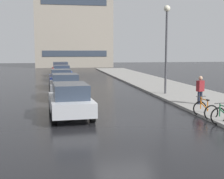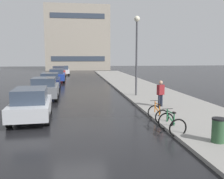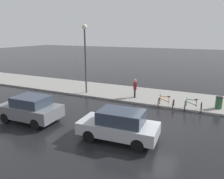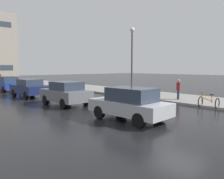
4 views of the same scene
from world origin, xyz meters
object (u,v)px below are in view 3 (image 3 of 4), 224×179
(bicycle_nearest, at_px, (193,106))
(pedestrian, at_px, (135,88))
(car_grey, at_px, (30,109))
(trash_bin, at_px, (219,104))
(car_silver, at_px, (119,125))
(bicycle_second, at_px, (166,103))
(streetlamp, at_px, (85,48))

(bicycle_nearest, xyz_separation_m, pedestrian, (1.13, 4.68, 0.55))
(car_grey, relative_size, trash_bin, 3.85)
(car_grey, bearing_deg, pedestrian, -30.49)
(car_silver, distance_m, pedestrian, 7.33)
(pedestrian, xyz_separation_m, trash_bin, (-0.08, -6.30, -0.45))
(bicycle_second, distance_m, car_grey, 9.36)
(trash_bin, bearing_deg, car_grey, 124.09)
(bicycle_second, height_order, trash_bin, trash_bin)
(car_grey, relative_size, pedestrian, 2.27)
(bicycle_second, bearing_deg, car_grey, 131.01)
(bicycle_nearest, distance_m, streetlamp, 9.87)
(bicycle_second, height_order, pedestrian, pedestrian)
(streetlamp, bearing_deg, car_silver, -137.75)
(pedestrian, relative_size, trash_bin, 1.69)
(bicycle_second, distance_m, streetlamp, 8.17)
(car_grey, distance_m, trash_bin, 12.74)
(car_silver, distance_m, trash_bin, 8.45)
(car_silver, distance_m, car_grey, 5.92)
(car_silver, bearing_deg, car_grey, 90.78)
(bicycle_second, height_order, car_silver, car_silver)
(bicycle_second, relative_size, trash_bin, 1.14)
(bicycle_nearest, bearing_deg, car_silver, 153.32)
(car_silver, bearing_deg, bicycle_nearest, -26.68)
(car_grey, height_order, trash_bin, car_grey)
(car_silver, relative_size, pedestrian, 2.44)
(bicycle_nearest, bearing_deg, streetlamp, 85.45)
(car_silver, bearing_deg, trash_bin, -33.27)
(bicycle_nearest, height_order, bicycle_second, bicycle_second)
(car_silver, height_order, pedestrian, pedestrian)
(bicycle_second, xyz_separation_m, streetlamp, (0.67, 7.25, 3.70))
(car_grey, xyz_separation_m, trash_bin, (7.14, -10.55, -0.32))
(bicycle_nearest, relative_size, car_silver, 0.29)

